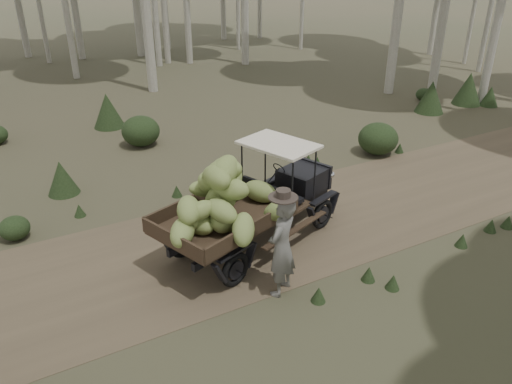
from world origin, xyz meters
TOP-DOWN VIEW (x-y plane):
  - ground at (0.00, 0.00)m, footprint 120.00×120.00m
  - dirt_track at (0.00, 0.00)m, footprint 70.00×4.00m
  - banana_truck at (-1.71, -0.46)m, footprint 4.63×3.02m
  - farmer at (-1.57, -1.94)m, footprint 0.83×0.75m
  - undergrowth at (-0.61, -2.28)m, footprint 24.68×22.10m

SIDE VIEW (x-z plane):
  - ground at x=0.00m, z-range 0.00..0.00m
  - dirt_track at x=0.00m, z-range 0.00..0.01m
  - undergrowth at x=-0.61m, z-range -0.15..1.21m
  - farmer at x=-1.57m, z-range -0.06..2.01m
  - banana_truck at x=-1.71m, z-range 0.16..2.49m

